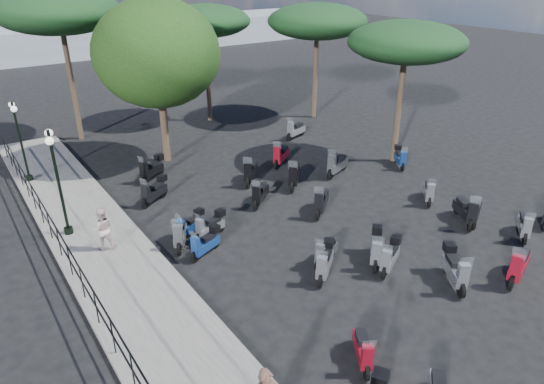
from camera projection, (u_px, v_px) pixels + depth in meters
ground at (332, 251)px, 16.84m from camera, size 120.00×120.00×0.00m
sidewalk at (119, 270)px, 15.67m from camera, size 3.00×30.00×0.15m
railing at (74, 265)px, 14.50m from camera, size 0.04×26.04×1.10m
lamp_post_1 at (57, 177)px, 16.70m from camera, size 0.44×1.15×3.94m
lamp_post_2 at (20, 137)px, 21.06m from camera, size 0.29×1.07×3.62m
pedestrian_far at (103, 229)px, 16.43m from camera, size 0.89×0.79×1.52m
scooter_2 at (325, 263)px, 15.33m from camera, size 1.39×1.17×1.32m
scooter_3 at (180, 234)px, 16.97m from camera, size 1.05×1.56×1.40m
scooter_4 at (205, 243)px, 16.46m from camera, size 1.42×0.75×1.18m
scooter_5 at (154, 191)px, 20.07m from camera, size 1.49×1.00×1.32m
scooter_7 at (363, 350)px, 12.00m from camera, size 0.93×1.30×1.20m
scooter_8 at (326, 253)px, 16.01m from camera, size 1.41×0.75×1.19m
scooter_9 at (210, 227)px, 17.50m from camera, size 1.48×0.66×1.21m
scooter_10 at (260, 194)px, 19.90m from camera, size 1.35×1.12×1.32m
scooter_11 at (152, 169)px, 22.15m from camera, size 1.53×1.04×1.36m
scooter_13 at (455, 269)px, 14.94m from camera, size 1.15×1.56×1.41m
scooter_14 at (390, 257)px, 15.66m from camera, size 1.47×0.91×1.27m
scooter_15 at (376, 249)px, 16.05m from camera, size 1.34×1.29×1.35m
scooter_16 at (321, 202)px, 19.19m from camera, size 1.46×1.23×1.43m
scooter_17 at (294, 176)px, 21.46m from camera, size 1.35×1.44×1.48m
scooter_19 at (518, 266)px, 15.12m from camera, size 1.82×0.85×1.49m
scooter_20 at (474, 212)px, 18.36m from camera, size 1.69×1.00×1.46m
scooter_21 at (429, 192)px, 20.14m from camera, size 1.22×1.18×1.27m
scooter_22 at (337, 165)px, 22.59m from camera, size 1.77×0.89×1.48m
scooter_23 at (281, 155)px, 23.75m from camera, size 1.55×1.14×1.44m
scooter_25 at (524, 226)px, 17.54m from camera, size 1.36×1.03×1.27m
scooter_27 at (466, 211)px, 18.53m from camera, size 1.00×1.57×1.38m
scooter_28 at (400, 158)px, 23.57m from camera, size 0.98×1.33×1.21m
scooter_29 at (295, 130)px, 27.30m from camera, size 1.68×0.78×1.38m
scooter_30 at (250, 172)px, 21.85m from camera, size 1.35×1.44×1.48m
scooter_31 at (190, 226)px, 17.57m from camera, size 1.42×0.75×1.18m
broadleaf_tree at (157, 54)px, 22.27m from camera, size 5.86×5.86×7.77m
pine_0 at (205, 21)px, 28.14m from camera, size 5.35×5.35×6.91m
pine_1 at (317, 21)px, 28.83m from camera, size 5.99×5.99×6.92m
pine_2 at (59, 13)px, 24.57m from camera, size 6.32×6.32×7.87m
pine_3 at (406, 42)px, 22.01m from camera, size 5.40×5.40×6.74m
distant_hills at (41, 43)px, 49.48m from camera, size 70.00×8.00×3.00m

